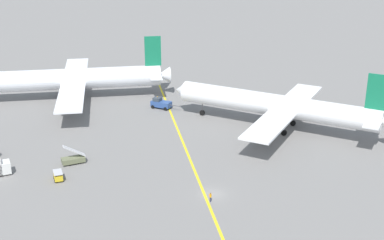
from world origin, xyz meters
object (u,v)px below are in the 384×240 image
(gse_stair_truck_yellow, at_px, (73,159))
(ground_crew_marshaller_foreground, at_px, (210,197))
(pushback_tug, at_px, (161,103))
(gse_baggage_cart_trailing, at_px, (58,176))
(airliner_at_gate_left, at_px, (66,80))
(airliner_being_pushed, at_px, (278,106))

(gse_stair_truck_yellow, height_order, ground_crew_marshaller_foreground, gse_stair_truck_yellow)
(gse_stair_truck_yellow, bearing_deg, pushback_tug, 46.84)
(gse_baggage_cart_trailing, height_order, gse_stair_truck_yellow, gse_stair_truck_yellow)
(airliner_at_gate_left, height_order, gse_baggage_cart_trailing, airliner_at_gate_left)
(airliner_being_pushed, distance_m, gse_baggage_cart_trailing, 51.80)
(gse_baggage_cart_trailing, distance_m, ground_crew_marshaller_foreground, 29.12)
(gse_baggage_cart_trailing, relative_size, gse_stair_truck_yellow, 0.58)
(airliner_being_pushed, relative_size, ground_crew_marshaller_foreground, 23.77)
(pushback_tug, height_order, ground_crew_marshaller_foreground, pushback_tug)
(pushback_tug, xyz_separation_m, ground_crew_marshaller_foreground, (-4.18, -49.23, -0.38))
(airliner_being_pushed, relative_size, gse_stair_truck_yellow, 8.62)
(gse_stair_truck_yellow, relative_size, ground_crew_marshaller_foreground, 2.76)
(pushback_tug, bearing_deg, airliner_being_pushed, -44.96)
(pushback_tug, relative_size, ground_crew_marshaller_foreground, 3.95)
(airliner_at_gate_left, height_order, pushback_tug, airliner_at_gate_left)
(airliner_at_gate_left, bearing_deg, gse_baggage_cart_trailing, -97.26)
(gse_stair_truck_yellow, distance_m, ground_crew_marshaller_foreground, 30.72)
(airliner_at_gate_left, xyz_separation_m, gse_stair_truck_yellow, (-2.64, -41.53, -4.43))
(airliner_being_pushed, xyz_separation_m, pushback_tug, (-22.01, 21.98, -4.23))
(gse_baggage_cart_trailing, xyz_separation_m, gse_stair_truck_yellow, (3.47, 6.46, 0.16))
(pushback_tug, bearing_deg, gse_baggage_cart_trailing, -130.68)
(gse_baggage_cart_trailing, height_order, ground_crew_marshaller_foreground, ground_crew_marshaller_foreground)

